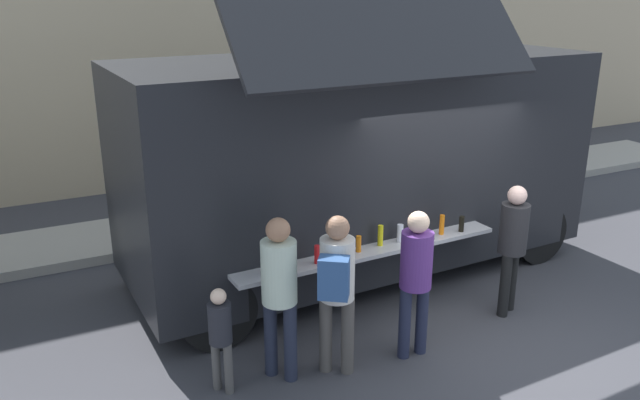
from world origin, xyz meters
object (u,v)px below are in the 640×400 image
object	(u,v)px
food_truck_main	(360,159)
trash_bin	(462,166)
customer_mid_with_backpack	(337,281)
customer_rear_waiting	(279,285)
customer_front_ordering	(416,272)
customer_extra_browsing	(513,239)
child_near_queue	(220,331)

from	to	relation	value
food_truck_main	trash_bin	distance (m)	4.54
trash_bin	customer_mid_with_backpack	world-z (taller)	customer_mid_with_backpack
food_truck_main	customer_rear_waiting	distance (m)	2.92
customer_front_ordering	customer_mid_with_backpack	xyz separation A→B (m)	(-0.93, 0.06, 0.07)
customer_rear_waiting	customer_extra_browsing	world-z (taller)	customer_rear_waiting
customer_rear_waiting	customer_extra_browsing	distance (m)	3.10
customer_rear_waiting	customer_front_ordering	bearing A→B (deg)	-47.48
child_near_queue	customer_rear_waiting	bearing A→B (deg)	-39.19
customer_mid_with_backpack	trash_bin	bearing A→B (deg)	-14.05
trash_bin	customer_rear_waiting	xyz separation A→B (m)	(-5.79, -4.29, 0.56)
customer_front_ordering	customer_rear_waiting	world-z (taller)	customer_rear_waiting
customer_extra_browsing	customer_rear_waiting	bearing A→B (deg)	63.53
trash_bin	customer_extra_browsing	distance (m)	5.09
trash_bin	child_near_queue	distance (m)	7.70
customer_mid_with_backpack	child_near_queue	xyz separation A→B (m)	(-1.17, 0.24, -0.40)
food_truck_main	customer_mid_with_backpack	size ratio (longest dim) A/B	3.65
food_truck_main	trash_bin	size ratio (longest dim) A/B	6.34
customer_mid_with_backpack	customer_rear_waiting	xyz separation A→B (m)	(-0.54, 0.21, -0.02)
customer_mid_with_backpack	customer_rear_waiting	world-z (taller)	customer_rear_waiting
customer_front_ordering	customer_mid_with_backpack	size ratio (longest dim) A/B	0.96
food_truck_main	customer_front_ordering	bearing A→B (deg)	-106.44
customer_extra_browsing	child_near_queue	xyz separation A→B (m)	(-3.73, 0.03, -0.32)
customer_rear_waiting	customer_extra_browsing	size ratio (longest dim) A/B	1.07
customer_rear_waiting	food_truck_main	bearing A→B (deg)	6.51
food_truck_main	customer_rear_waiting	world-z (taller)	food_truck_main
customer_mid_with_backpack	customer_extra_browsing	world-z (taller)	customer_mid_with_backpack
customer_front_ordering	customer_mid_with_backpack	distance (m)	0.94
food_truck_main	child_near_queue	distance (m)	3.46
child_near_queue	customer_extra_browsing	bearing A→B (deg)	-36.52
trash_bin	customer_front_ordering	distance (m)	6.30
customer_mid_with_backpack	customer_rear_waiting	size ratio (longest dim) A/B	0.99
food_truck_main	customer_front_ordering	xyz separation A→B (m)	(-0.59, -2.24, -0.65)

